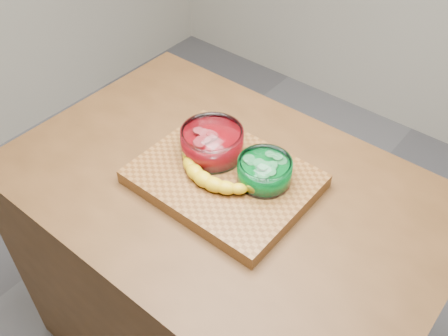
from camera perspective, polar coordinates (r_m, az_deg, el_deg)
The scene contains 5 objects.
counter at distance 1.69m, azimuth -0.00°, elevation -12.67°, with size 1.20×0.80×0.90m, color #4F3117.
cutting_board at distance 1.33m, azimuth -0.00°, elevation -1.26°, with size 0.45×0.35×0.04m, color brown.
bowl_red at distance 1.34m, azimuth -1.37°, elevation 2.87°, with size 0.17×0.17×0.08m.
bowl_green at distance 1.28m, azimuth 4.65°, elevation -0.36°, with size 0.14×0.14×0.07m.
banana at distance 1.29m, azimuth -1.31°, elevation -0.53°, with size 0.29×0.13×0.04m, color gold, non-canonical shape.
Camera 1 is at (0.60, -0.73, 1.85)m, focal length 40.00 mm.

